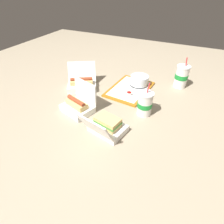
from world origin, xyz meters
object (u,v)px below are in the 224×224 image
object	(u,v)px
food_tray	(130,89)
soda_cup_right	(145,104)
plastic_fork	(121,90)
ketchup_cup	(129,94)
clamshell_hotdog_left	(78,105)
clamshell_hotdog_front	(82,83)
clamshell_sandwich_back	(106,126)
soda_cup_left	(181,76)
cake_container	(139,81)

from	to	relation	value
food_tray	soda_cup_right	bearing A→B (deg)	-142.34
food_tray	plastic_fork	size ratio (longest dim) A/B	3.57
ketchup_cup	soda_cup_right	distance (m)	0.21
food_tray	clamshell_hotdog_left	size ratio (longest dim) A/B	1.76
food_tray	clamshell_hotdog_front	distance (m)	0.36
plastic_fork	clamshell_sandwich_back	distance (m)	0.42
clamshell_sandwich_back	clamshell_hotdog_front	world-z (taller)	clamshell_sandwich_back
food_tray	plastic_fork	world-z (taller)	plastic_fork
plastic_fork	soda_cup_left	xyz separation A→B (m)	(0.27, -0.37, 0.07)
food_tray	ketchup_cup	size ratio (longest dim) A/B	9.81
plastic_fork	food_tray	bearing A→B (deg)	-39.38
food_tray	clamshell_hotdog_front	xyz separation A→B (m)	(-0.12, 0.33, 0.03)
soda_cup_left	clamshell_hotdog_left	bearing A→B (deg)	138.02
cake_container	ketchup_cup	size ratio (longest dim) A/B	3.46
ketchup_cup	soda_cup_right	world-z (taller)	soda_cup_right
ketchup_cup	clamshell_sandwich_back	bearing A→B (deg)	-177.83
plastic_fork	clamshell_sandwich_back	xyz separation A→B (m)	(-0.41, -0.09, 0.03)
ketchup_cup	cake_container	bearing A→B (deg)	-4.55
food_tray	ketchup_cup	distance (m)	0.10
food_tray	soda_cup_left	distance (m)	0.39
cake_container	soda_cup_right	size ratio (longest dim) A/B	0.65
clamshell_hotdog_front	soda_cup_left	distance (m)	0.74
clamshell_sandwich_back	clamshell_hotdog_front	distance (m)	0.51
clamshell_hotdog_left	soda_cup_right	world-z (taller)	soda_cup_right
ketchup_cup	clamshell_hotdog_left	size ratio (longest dim) A/B	0.18
cake_container	clamshell_hotdog_left	distance (m)	0.52
soda_cup_left	cake_container	bearing A→B (deg)	114.37
cake_container	plastic_fork	xyz separation A→B (m)	(-0.14, 0.09, -0.03)
plastic_fork	soda_cup_left	size ratio (longest dim) A/B	0.48
plastic_fork	clamshell_hotdog_front	size ratio (longest dim) A/B	0.39
plastic_fork	clamshell_hotdog_left	size ratio (longest dim) A/B	0.49
clamshell_sandwich_back	food_tray	bearing A→B (deg)	5.31
food_tray	ketchup_cup	xyz separation A→B (m)	(-0.09, -0.03, 0.02)
food_tray	soda_cup_left	size ratio (longest dim) A/B	1.73
ketchup_cup	clamshell_hotdog_front	distance (m)	0.37
clamshell_hotdog_left	plastic_fork	bearing A→B (deg)	-26.01
food_tray	clamshell_sandwich_back	distance (m)	0.47
clamshell_hotdog_left	soda_cup_right	xyz separation A→B (m)	(0.14, -0.38, 0.03)
food_tray	clamshell_hotdog_front	bearing A→B (deg)	110.40
clamshell_sandwich_back	soda_cup_right	xyz separation A→B (m)	(0.24, -0.13, 0.03)
clamshell_hotdog_left	clamshell_sandwich_back	bearing A→B (deg)	-111.65
ketchup_cup	plastic_fork	bearing A→B (deg)	65.82
cake_container	ketchup_cup	distance (m)	0.18
plastic_fork	clamshell_hotdog_left	world-z (taller)	clamshell_hotdog_left
clamshell_hotdog_left	clamshell_hotdog_front	world-z (taller)	clamshell_hotdog_left
ketchup_cup	soda_cup_left	xyz separation A→B (m)	(0.30, -0.29, 0.06)
soda_cup_left	clamshell_hotdog_front	bearing A→B (deg)	116.88
ketchup_cup	clamshell_sandwich_back	distance (m)	0.38
food_tray	cake_container	distance (m)	0.10
clamshell_hotdog_left	clamshell_sandwich_back	xyz separation A→B (m)	(-0.10, -0.24, 0.00)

